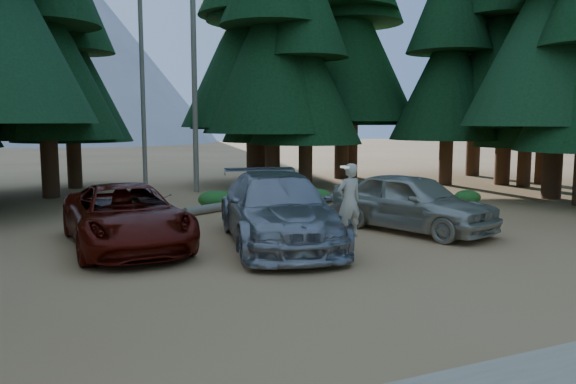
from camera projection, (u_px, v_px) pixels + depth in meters
name	position (u px, v px, depth m)	size (l,w,h in m)	color
ground	(335.00, 271.00, 11.79)	(160.00, 160.00, 0.00)	#A16E44
forest_belt_north	(177.00, 191.00, 25.41)	(36.00, 7.00, 22.00)	black
snag_front	(194.00, 56.00, 24.54)	(0.24, 0.24, 12.00)	#706759
snag_back	(142.00, 80.00, 25.22)	(0.20, 0.20, 10.00)	#706759
mountain_peak	(56.00, 62.00, 89.30)	(48.00, 50.00, 28.00)	gray
red_pickup	(126.00, 216.00, 14.02)	(2.61, 5.65, 1.57)	#550E07
silver_minivan_center	(278.00, 209.00, 14.36)	(2.53, 6.23, 1.81)	#93959A
silver_minivan_right	(412.00, 202.00, 16.08)	(1.99, 4.95, 1.69)	#B5B3A1
frisbee_player	(349.00, 200.00, 12.24)	(0.63, 0.45, 1.63)	beige
log_left	(232.00, 205.00, 20.19)	(0.31, 0.31, 4.29)	#706759
log_mid	(337.00, 198.00, 22.01)	(0.32, 0.32, 3.87)	#706759
log_right	(269.00, 199.00, 21.88)	(0.28, 0.28, 4.43)	#706759
shrub_left	(155.00, 214.00, 17.60)	(0.90, 0.90, 0.50)	#1F5A1B
shrub_center_left	(214.00, 199.00, 20.44)	(1.16, 1.16, 0.64)	#1F5A1B
shrub_center_right	(225.00, 199.00, 20.53)	(1.14, 1.14, 0.62)	#1F5A1B
shrub_right	(318.00, 196.00, 21.70)	(1.02, 1.02, 0.56)	#1F5A1B
shrub_far_right	(424.00, 189.00, 23.09)	(1.36, 1.36, 0.75)	#1F5A1B
shrub_edge_east	(467.00, 197.00, 21.44)	(0.99, 0.99, 0.54)	#1F5A1B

